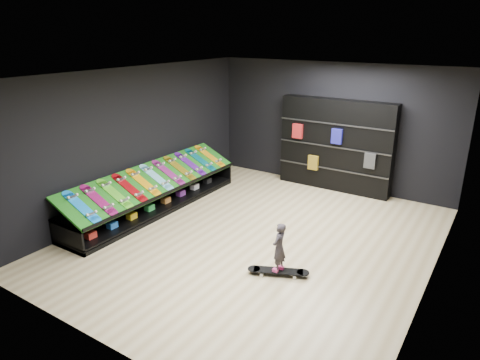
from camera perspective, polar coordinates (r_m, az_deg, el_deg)
The scene contains 22 objects.
floor at distance 8.11m, azimuth 2.22°, elevation -7.72°, with size 6.00×7.00×0.01m, color #CEBB8B.
ceiling at distance 7.25m, azimuth 2.53°, elevation 13.87°, with size 6.00×7.00×0.01m, color white.
wall_back at distance 10.62m, azimuth 12.11°, elevation 7.05°, with size 6.00×0.02×3.00m, color black.
wall_front at distance 5.06m, azimuth -18.45°, elevation -7.43°, with size 6.00×0.02×3.00m, color black.
wall_left at distance 9.38m, azimuth -13.68°, elevation 5.31°, with size 0.02×7.00×3.00m, color black.
wall_right at distance 6.64m, azimuth 25.26°, elevation -1.88°, with size 0.02×7.00×3.00m, color black.
display_rack at distance 9.44m, azimuth -11.18°, elevation -2.38°, with size 0.90×4.50×0.50m, color black, non-canonical shape.
turf_ramp at distance 9.25m, azimuth -11.14°, elevation 0.21°, with size 1.00×4.50×0.04m, color #125B0E.
back_shelving at distance 10.48m, azimuth 12.63°, elevation 4.55°, with size 2.73×0.32×2.18m, color black.
floor_skateboard at distance 6.99m, azimuth 5.12°, elevation -12.19°, with size 0.98×0.22×0.09m, color black, non-canonical shape.
child at distance 6.84m, azimuth 5.19°, elevation -10.12°, with size 0.18×0.13×0.49m, color black.
display_board_0 at distance 8.08m, azimuth -20.39°, elevation -3.37°, with size 0.98×0.22×0.09m, color blue, non-canonical shape.
display_board_1 at distance 8.29m, azimuth -18.33°, elevation -2.55°, with size 0.98×0.22×0.09m, color #E5198C, non-canonical shape.
display_board_2 at distance 8.51m, azimuth -16.37°, elevation -1.76°, with size 0.98×0.22×0.09m, color green, non-canonical shape.
display_board_3 at distance 8.74m, azimuth -14.51°, elevation -1.02°, with size 0.98×0.22×0.09m, color red, non-canonical shape.
display_board_4 at distance 8.98m, azimuth -12.76°, elevation -0.31°, with size 0.98×0.22×0.09m, color yellow, non-canonical shape.
display_board_5 at distance 9.23m, azimuth -11.10°, elevation 0.35°, with size 0.98×0.22×0.09m, color #0CB2E5, non-canonical shape.
display_board_6 at distance 9.49m, azimuth -9.53°, elevation 0.99°, with size 0.98×0.22×0.09m, color #2626BF, non-canonical shape.
display_board_7 at distance 9.76m, azimuth -8.04°, elevation 1.58°, with size 0.98×0.22×0.09m, color yellow, non-canonical shape.
display_board_8 at distance 10.04m, azimuth -6.63°, elevation 2.15°, with size 0.98×0.22×0.09m, color purple, non-canonical shape.
display_board_9 at distance 10.32m, azimuth -5.30°, elevation 2.68°, with size 0.98×0.22×0.09m, color #0C8C99, non-canonical shape.
display_board_10 at distance 10.61m, azimuth -4.04°, elevation 3.18°, with size 0.98×0.22×0.09m, color orange, non-canonical shape.
Camera 1 is at (3.65, -6.22, 3.70)m, focal length 32.00 mm.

